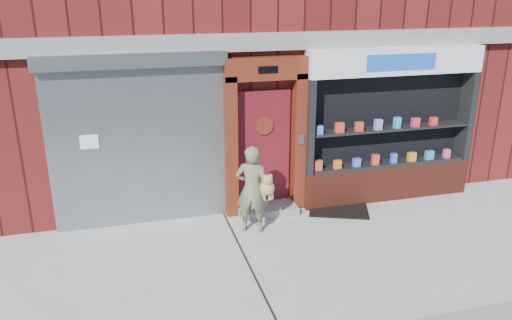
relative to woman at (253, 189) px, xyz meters
name	(u,v)px	position (x,y,z in m)	size (l,w,h in m)	color
ground	(341,251)	(1.18, -1.10, -0.78)	(80.00, 80.00, 0.00)	#9E9E99
shutter_bay	(138,131)	(-1.82, 0.83, 0.94)	(3.10, 0.30, 3.04)	gray
red_door_bay	(265,137)	(0.43, 0.76, 0.68)	(1.52, 0.58, 2.90)	#4D190D
pharmacy_bay	(389,132)	(2.93, 0.72, 0.59)	(3.50, 0.41, 3.00)	maroon
woman	(253,189)	(0.00, 0.00, 0.00)	(0.71, 0.56, 1.55)	#656C47
doormat	(338,209)	(1.79, 0.38, -0.77)	(1.11, 0.77, 0.03)	black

